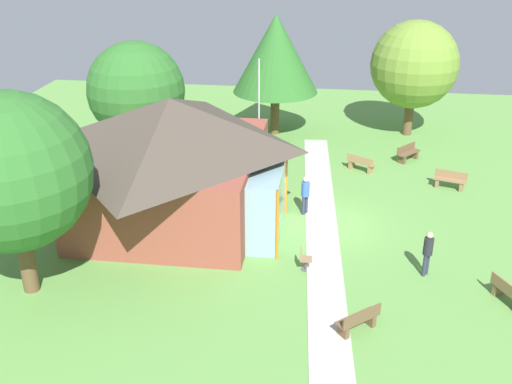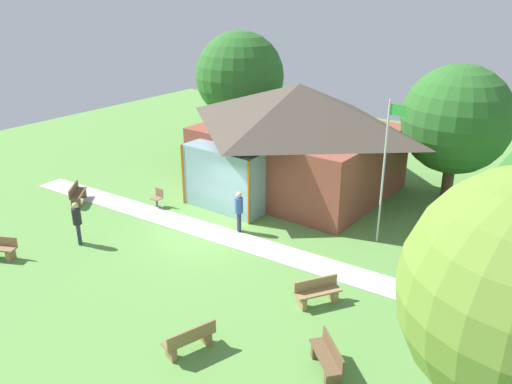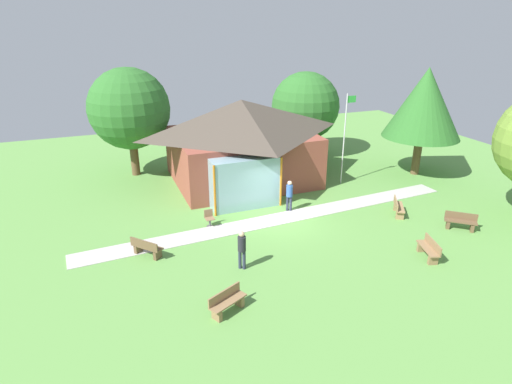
{
  "view_description": "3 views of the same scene",
  "coord_description": "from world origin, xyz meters",
  "px_view_note": "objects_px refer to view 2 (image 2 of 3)",
  "views": [
    {
      "loc": [
        -22.11,
        -0.1,
        11.58
      ],
      "look_at": [
        0.1,
        2.87,
        1.25
      ],
      "focal_mm": 41.37,
      "sensor_mm": 36.0,
      "label": 1
    },
    {
      "loc": [
        12.95,
        -14.14,
        9.53
      ],
      "look_at": [
        0.58,
        2.34,
        1.2
      ],
      "focal_mm": 36.68,
      "sensor_mm": 36.0,
      "label": 2
    },
    {
      "loc": [
        -8.5,
        -18.41,
        9.79
      ],
      "look_at": [
        -0.95,
        1.16,
        1.24
      ],
      "focal_mm": 30.19,
      "sensor_mm": 36.0,
      "label": 3
    }
  ],
  "objects_px": {
    "visitor_strolling_lawn": "(77,220)",
    "visitor_on_path": "(239,209)",
    "patio_chair_west": "(158,198)",
    "bench_front_right": "(190,340)",
    "tree_behind_pavilion_left": "(240,76)",
    "bench_mid_right": "(317,293)",
    "bench_mid_left": "(77,194)",
    "pavilion": "(296,136)",
    "flagpole": "(385,167)",
    "bench_lawn_far_right": "(328,358)",
    "tree_behind_pavilion_right": "(457,120)"
  },
  "relations": [
    {
      "from": "visitor_strolling_lawn",
      "to": "visitor_on_path",
      "type": "relative_size",
      "value": 1.0
    },
    {
      "from": "patio_chair_west",
      "to": "visitor_on_path",
      "type": "xyz_separation_m",
      "value": [
        4.52,
        0.24,
        0.61
      ]
    },
    {
      "from": "bench_front_right",
      "to": "tree_behind_pavilion_left",
      "type": "height_order",
      "value": "tree_behind_pavilion_left"
    },
    {
      "from": "bench_mid_right",
      "to": "visitor_strolling_lawn",
      "type": "distance_m",
      "value": 9.73
    },
    {
      "from": "patio_chair_west",
      "to": "visitor_on_path",
      "type": "height_order",
      "value": "visitor_on_path"
    },
    {
      "from": "bench_mid_left",
      "to": "visitor_strolling_lawn",
      "type": "bearing_deg",
      "value": 14.64
    },
    {
      "from": "bench_mid_left",
      "to": "visitor_on_path",
      "type": "relative_size",
      "value": 0.82
    },
    {
      "from": "pavilion",
      "to": "flagpole",
      "type": "height_order",
      "value": "flagpole"
    },
    {
      "from": "patio_chair_west",
      "to": "tree_behind_pavilion_left",
      "type": "relative_size",
      "value": 0.12
    },
    {
      "from": "visitor_on_path",
      "to": "bench_front_right",
      "type": "bearing_deg",
      "value": -22.73
    },
    {
      "from": "visitor_strolling_lawn",
      "to": "flagpole",
      "type": "bearing_deg",
      "value": 75.49
    },
    {
      "from": "pavilion",
      "to": "visitor_on_path",
      "type": "distance_m",
      "value": 5.68
    },
    {
      "from": "patio_chair_west",
      "to": "pavilion",
      "type": "bearing_deg",
      "value": -125.43
    },
    {
      "from": "bench_mid_left",
      "to": "visitor_on_path",
      "type": "bearing_deg",
      "value": 64.15
    },
    {
      "from": "bench_mid_left",
      "to": "tree_behind_pavilion_left",
      "type": "relative_size",
      "value": 0.2
    },
    {
      "from": "flagpole",
      "to": "bench_mid_right",
      "type": "height_order",
      "value": "flagpole"
    },
    {
      "from": "pavilion",
      "to": "visitor_strolling_lawn",
      "type": "bearing_deg",
      "value": -109.41
    },
    {
      "from": "flagpole",
      "to": "visitor_on_path",
      "type": "relative_size",
      "value": 3.24
    },
    {
      "from": "visitor_strolling_lawn",
      "to": "visitor_on_path",
      "type": "height_order",
      "value": "same"
    },
    {
      "from": "bench_lawn_far_right",
      "to": "visitor_strolling_lawn",
      "type": "height_order",
      "value": "visitor_strolling_lawn"
    },
    {
      "from": "flagpole",
      "to": "patio_chair_west",
      "type": "height_order",
      "value": "flagpole"
    },
    {
      "from": "visitor_strolling_lawn",
      "to": "visitor_on_path",
      "type": "bearing_deg",
      "value": 84.13
    },
    {
      "from": "bench_front_right",
      "to": "bench_mid_right",
      "type": "bearing_deg",
      "value": -4.09
    },
    {
      "from": "flagpole",
      "to": "bench_lawn_far_right",
      "type": "bearing_deg",
      "value": -74.78
    },
    {
      "from": "bench_front_right",
      "to": "tree_behind_pavilion_left",
      "type": "distance_m",
      "value": 19.36
    },
    {
      "from": "bench_lawn_far_right",
      "to": "visitor_on_path",
      "type": "relative_size",
      "value": 0.82
    },
    {
      "from": "pavilion",
      "to": "bench_mid_left",
      "type": "distance_m",
      "value": 10.54
    },
    {
      "from": "bench_lawn_far_right",
      "to": "visitor_strolling_lawn",
      "type": "xyz_separation_m",
      "value": [
        -11.29,
        0.48,
        0.62
      ]
    },
    {
      "from": "flagpole",
      "to": "tree_behind_pavilion_left",
      "type": "bearing_deg",
      "value": 152.01
    },
    {
      "from": "bench_lawn_far_right",
      "to": "tree_behind_pavilion_right",
      "type": "distance_m",
      "value": 14.55
    },
    {
      "from": "bench_front_right",
      "to": "tree_behind_pavilion_left",
      "type": "xyz_separation_m",
      "value": [
        -10.65,
        15.66,
        3.99
      ]
    },
    {
      "from": "visitor_on_path",
      "to": "tree_behind_pavilion_left",
      "type": "relative_size",
      "value": 0.25
    },
    {
      "from": "pavilion",
      "to": "tree_behind_pavilion_right",
      "type": "relative_size",
      "value": 1.51
    },
    {
      "from": "visitor_strolling_lawn",
      "to": "tree_behind_pavilion_right",
      "type": "distance_m",
      "value": 16.97
    },
    {
      "from": "bench_front_right",
      "to": "tree_behind_pavilion_right",
      "type": "xyz_separation_m",
      "value": [
        1.88,
        15.72,
        3.29
      ]
    },
    {
      "from": "flagpole",
      "to": "visitor_on_path",
      "type": "bearing_deg",
      "value": -151.73
    },
    {
      "from": "flagpole",
      "to": "tree_behind_pavilion_right",
      "type": "xyz_separation_m",
      "value": [
        0.57,
        6.41,
        0.58
      ]
    },
    {
      "from": "bench_mid_left",
      "to": "visitor_strolling_lawn",
      "type": "distance_m",
      "value": 4.38
    },
    {
      "from": "tree_behind_pavilion_left",
      "to": "bench_mid_right",
      "type": "bearing_deg",
      "value": -43.25
    },
    {
      "from": "flagpole",
      "to": "bench_front_right",
      "type": "distance_m",
      "value": 9.78
    },
    {
      "from": "bench_lawn_far_right",
      "to": "bench_mid_left",
      "type": "bearing_deg",
      "value": 29.83
    },
    {
      "from": "visitor_strolling_lawn",
      "to": "bench_lawn_far_right",
      "type": "bearing_deg",
      "value": 35.04
    },
    {
      "from": "bench_mid_left",
      "to": "flagpole",
      "type": "bearing_deg",
      "value": 69.55
    },
    {
      "from": "bench_mid_right",
      "to": "patio_chair_west",
      "type": "distance_m",
      "value": 9.99
    },
    {
      "from": "visitor_on_path",
      "to": "tree_behind_pavilion_right",
      "type": "distance_m",
      "value": 10.9
    },
    {
      "from": "bench_lawn_far_right",
      "to": "tree_behind_pavilion_left",
      "type": "height_order",
      "value": "tree_behind_pavilion_left"
    },
    {
      "from": "visitor_on_path",
      "to": "tree_behind_pavilion_left",
      "type": "xyz_separation_m",
      "value": [
        -7.06,
        8.99,
        3.38
      ]
    },
    {
      "from": "tree_behind_pavilion_left",
      "to": "visitor_on_path",
      "type": "bearing_deg",
      "value": -51.86
    },
    {
      "from": "bench_mid_right",
      "to": "tree_behind_pavilion_left",
      "type": "distance_m",
      "value": 17.29
    },
    {
      "from": "bench_mid_left",
      "to": "tree_behind_pavilion_left",
      "type": "distance_m",
      "value": 11.82
    }
  ]
}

